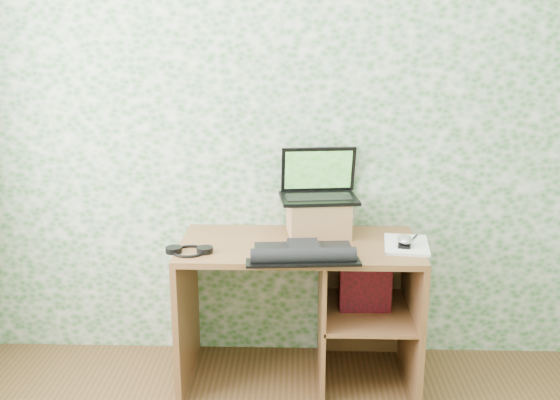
{
  "coord_description": "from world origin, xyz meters",
  "views": [
    {
      "loc": [
        -0.01,
        -1.53,
        1.77
      ],
      "look_at": [
        -0.1,
        1.39,
        0.99
      ],
      "focal_mm": 40.0,
      "sensor_mm": 36.0,
      "label": 1
    }
  ],
  "objects_px": {
    "riser": "(318,217)",
    "desk": "(314,291)",
    "notepad": "(406,245)",
    "laptop": "(318,187)",
    "keyboard": "(303,253)"
  },
  "relations": [
    {
      "from": "desk",
      "to": "keyboard",
      "type": "bearing_deg",
      "value": -103.72
    },
    {
      "from": "desk",
      "to": "notepad",
      "type": "relative_size",
      "value": 3.96
    },
    {
      "from": "laptop",
      "to": "keyboard",
      "type": "height_order",
      "value": "laptop"
    },
    {
      "from": "laptop",
      "to": "notepad",
      "type": "relative_size",
      "value": 1.39
    },
    {
      "from": "riser",
      "to": "keyboard",
      "type": "bearing_deg",
      "value": -102.57
    },
    {
      "from": "laptop",
      "to": "keyboard",
      "type": "distance_m",
      "value": 0.47
    },
    {
      "from": "desk",
      "to": "notepad",
      "type": "height_order",
      "value": "notepad"
    },
    {
      "from": "keyboard",
      "to": "notepad",
      "type": "distance_m",
      "value": 0.55
    },
    {
      "from": "riser",
      "to": "laptop",
      "type": "xyz_separation_m",
      "value": [
        -0.0,
        0.04,
        0.15
      ]
    },
    {
      "from": "riser",
      "to": "notepad",
      "type": "bearing_deg",
      "value": -21.97
    },
    {
      "from": "desk",
      "to": "laptop",
      "type": "distance_m",
      "value": 0.54
    },
    {
      "from": "desk",
      "to": "keyboard",
      "type": "relative_size",
      "value": 2.25
    },
    {
      "from": "riser",
      "to": "laptop",
      "type": "distance_m",
      "value": 0.16
    },
    {
      "from": "riser",
      "to": "desk",
      "type": "bearing_deg",
      "value": -100.11
    },
    {
      "from": "riser",
      "to": "keyboard",
      "type": "height_order",
      "value": "riser"
    }
  ]
}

